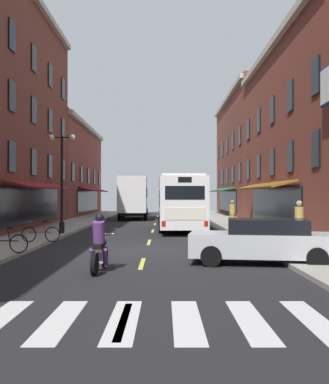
{
  "coord_description": "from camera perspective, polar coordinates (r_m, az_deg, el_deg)",
  "views": [
    {
      "loc": [
        0.71,
        -17.86,
        2.17
      ],
      "look_at": [
        0.8,
        7.89,
        2.35
      ],
      "focal_mm": 42.41,
      "sensor_mm": 36.0,
      "label": 1
    }
  ],
  "objects": [
    {
      "name": "pedestrian_far",
      "position": [
        28.59,
        8.32,
        -2.68
      ],
      "size": [
        0.36,
        0.36,
        1.72
      ],
      "rotation": [
        0.0,
        0.0,
        2.92
      ],
      "color": "#B29947",
      "rests_on": "sidewalk_right"
    },
    {
      "name": "transit_bus",
      "position": [
        29.01,
        1.66,
        -1.23
      ],
      "size": [
        2.79,
        11.4,
        3.33
      ],
      "color": "white",
      "rests_on": "ground"
    },
    {
      "name": "ground_plane",
      "position": [
        18.01,
        -2.49,
        -7.48
      ],
      "size": [
        34.8,
        80.0,
        0.1
      ],
      "primitive_type": "cube",
      "color": "black"
    },
    {
      "name": "street_lamp_twin",
      "position": [
        24.71,
        -12.99,
        1.67
      ],
      "size": [
        1.42,
        0.32,
        5.26
      ],
      "color": "black",
      "rests_on": "sidewalk_left"
    },
    {
      "name": "box_truck",
      "position": [
        40.67,
        -4.15,
        -0.71
      ],
      "size": [
        2.64,
        7.66,
        3.75
      ],
      "color": "black",
      "rests_on": "ground"
    },
    {
      "name": "pedestrian_near",
      "position": [
        19.2,
        16.36,
        -3.56
      ],
      "size": [
        0.36,
        0.52,
        1.81
      ],
      "rotation": [
        0.0,
        0.0,
        3.32
      ],
      "color": "#66387F",
      "rests_on": "sidewalk_right"
    },
    {
      "name": "bicycle_near",
      "position": [
        16.9,
        -19.76,
        -6.04
      ],
      "size": [
        1.71,
        0.48,
        0.91
      ],
      "color": "black",
      "rests_on": "sidewalk_left"
    },
    {
      "name": "motorcycle_rider",
      "position": [
        13.07,
        -8.36,
        -6.81
      ],
      "size": [
        0.62,
        2.07,
        1.66
      ],
      "color": "black",
      "rests_on": "ground"
    },
    {
      "name": "crosswalk_near",
      "position": [
        8.18,
        -5.39,
        -15.75
      ],
      "size": [
        7.1,
        2.8,
        0.01
      ],
      "color": "silver",
      "rests_on": "ground"
    },
    {
      "name": "sidewalk_right",
      "position": [
        18.72,
        16.01,
        -6.82
      ],
      "size": [
        3.0,
        80.0,
        0.14
      ],
      "primitive_type": "cube",
      "color": "#A39E93",
      "rests_on": "ground"
    },
    {
      "name": "bicycle_mid",
      "position": [
        20.34,
        -15.52,
        -5.08
      ],
      "size": [
        1.71,
        0.48,
        0.91
      ],
      "color": "black",
      "rests_on": "sidewalk_left"
    },
    {
      "name": "lane_centre_dashes",
      "position": [
        17.76,
        -2.52,
        -7.4
      ],
      "size": [
        0.14,
        73.9,
        0.01
      ],
      "color": "#DBCC4C",
      "rests_on": "ground"
    },
    {
      "name": "sedan_mid",
      "position": [
        50.74,
        -3.45,
        -2.06
      ],
      "size": [
        2.0,
        4.52,
        1.34
      ],
      "color": "silver",
      "rests_on": "ground"
    },
    {
      "name": "pedestrian_mid",
      "position": [
        32.48,
        8.33,
        -2.54
      ],
      "size": [
        0.36,
        0.36,
        1.59
      ],
      "rotation": [
        0.0,
        0.0,
        1.77
      ],
      "color": "navy",
      "rests_on": "sidewalk_right"
    },
    {
      "name": "sedan_near",
      "position": [
        14.72,
        12.05,
        -6.02
      ],
      "size": [
        4.7,
        2.42,
        1.42
      ],
      "color": "silver",
      "rests_on": "ground"
    }
  ]
}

